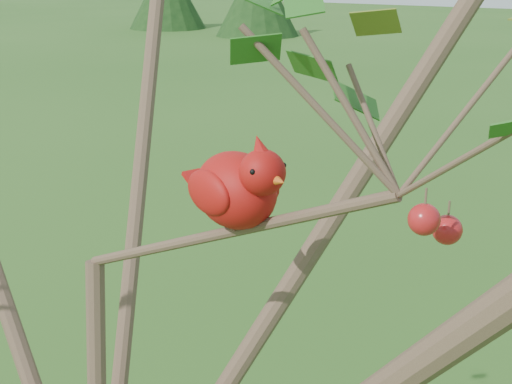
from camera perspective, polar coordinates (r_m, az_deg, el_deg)
crabapple_tree at (r=1.17m, az=-15.02°, el=-0.54°), size 2.35×2.05×2.95m
cardinal at (r=1.05m, az=-1.39°, el=0.37°), size 0.24×0.15×0.17m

